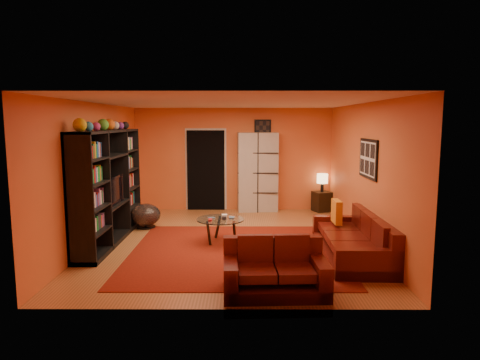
{
  "coord_description": "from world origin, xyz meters",
  "views": [
    {
      "loc": [
        0.22,
        -7.91,
        2.25
      ],
      "look_at": [
        0.19,
        0.1,
        1.16
      ],
      "focal_mm": 32.0,
      "sensor_mm": 36.0,
      "label": 1
    }
  ],
  "objects_px": {
    "entertainment_unit": "(109,186)",
    "bowl_chair": "(146,215)",
    "storage_cabinet": "(258,172)",
    "side_table": "(322,201)",
    "loveseat": "(274,270)",
    "table_lamp": "(322,179)",
    "coffee_table": "(220,221)",
    "sofa": "(356,240)",
    "tv": "(110,191)"
  },
  "relations": [
    {
      "from": "bowl_chair",
      "to": "tv",
      "type": "bearing_deg",
      "value": -109.56
    },
    {
      "from": "sofa",
      "to": "coffee_table",
      "type": "relative_size",
      "value": 2.64
    },
    {
      "from": "coffee_table",
      "to": "bowl_chair",
      "type": "distance_m",
      "value": 2.0
    },
    {
      "from": "storage_cabinet",
      "to": "side_table",
      "type": "xyz_separation_m",
      "value": [
        1.63,
        -0.05,
        -0.74
      ]
    },
    {
      "from": "tv",
      "to": "sofa",
      "type": "height_order",
      "value": "tv"
    },
    {
      "from": "storage_cabinet",
      "to": "side_table",
      "type": "relative_size",
      "value": 3.97
    },
    {
      "from": "tv",
      "to": "table_lamp",
      "type": "height_order",
      "value": "tv"
    },
    {
      "from": "coffee_table",
      "to": "entertainment_unit",
      "type": "bearing_deg",
      "value": 177.17
    },
    {
      "from": "side_table",
      "to": "table_lamp",
      "type": "distance_m",
      "value": 0.57
    },
    {
      "from": "entertainment_unit",
      "to": "bowl_chair",
      "type": "distance_m",
      "value": 1.35
    },
    {
      "from": "sofa",
      "to": "coffee_table",
      "type": "bearing_deg",
      "value": 161.15
    },
    {
      "from": "tv",
      "to": "side_table",
      "type": "distance_m",
      "value": 5.35
    },
    {
      "from": "entertainment_unit",
      "to": "sofa",
      "type": "relative_size",
      "value": 1.27
    },
    {
      "from": "tv",
      "to": "coffee_table",
      "type": "xyz_separation_m",
      "value": [
        2.04,
        -0.01,
        -0.58
      ]
    },
    {
      "from": "storage_cabinet",
      "to": "tv",
      "type": "bearing_deg",
      "value": -138.85
    },
    {
      "from": "coffee_table",
      "to": "storage_cabinet",
      "type": "height_order",
      "value": "storage_cabinet"
    },
    {
      "from": "side_table",
      "to": "table_lamp",
      "type": "bearing_deg",
      "value": 180.0
    },
    {
      "from": "side_table",
      "to": "bowl_chair",
      "type": "bearing_deg",
      "value": -156.95
    },
    {
      "from": "coffee_table",
      "to": "table_lamp",
      "type": "bearing_deg",
      "value": 49.57
    },
    {
      "from": "loveseat",
      "to": "table_lamp",
      "type": "distance_m",
      "value": 5.44
    },
    {
      "from": "sofa",
      "to": "bowl_chair",
      "type": "distance_m",
      "value": 4.44
    },
    {
      "from": "entertainment_unit",
      "to": "bowl_chair",
      "type": "relative_size",
      "value": 4.76
    },
    {
      "from": "entertainment_unit",
      "to": "coffee_table",
      "type": "height_order",
      "value": "entertainment_unit"
    },
    {
      "from": "loveseat",
      "to": "coffee_table",
      "type": "bearing_deg",
      "value": 17.36
    },
    {
      "from": "storage_cabinet",
      "to": "bowl_chair",
      "type": "height_order",
      "value": "storage_cabinet"
    },
    {
      "from": "entertainment_unit",
      "to": "bowl_chair",
      "type": "bearing_deg",
      "value": 66.38
    },
    {
      "from": "tv",
      "to": "bowl_chair",
      "type": "height_order",
      "value": "tv"
    },
    {
      "from": "sofa",
      "to": "side_table",
      "type": "bearing_deg",
      "value": 89.72
    },
    {
      "from": "loveseat",
      "to": "table_lamp",
      "type": "relative_size",
      "value": 3.05
    },
    {
      "from": "bowl_chair",
      "to": "side_table",
      "type": "height_order",
      "value": "bowl_chair"
    },
    {
      "from": "entertainment_unit",
      "to": "sofa",
      "type": "xyz_separation_m",
      "value": [
        4.42,
        -0.96,
        -0.77
      ]
    },
    {
      "from": "entertainment_unit",
      "to": "tv",
      "type": "bearing_deg",
      "value": -61.76
    },
    {
      "from": "bowl_chair",
      "to": "side_table",
      "type": "xyz_separation_m",
      "value": [
        4.08,
        1.74,
        -0.03
      ]
    },
    {
      "from": "sofa",
      "to": "loveseat",
      "type": "height_order",
      "value": "same"
    },
    {
      "from": "loveseat",
      "to": "storage_cabinet",
      "type": "relative_size",
      "value": 0.7
    },
    {
      "from": "tv",
      "to": "table_lamp",
      "type": "bearing_deg",
      "value": -57.57
    },
    {
      "from": "sofa",
      "to": "side_table",
      "type": "distance_m",
      "value": 3.71
    },
    {
      "from": "entertainment_unit",
      "to": "bowl_chair",
      "type": "xyz_separation_m",
      "value": [
        0.44,
        1.01,
        -0.77
      ]
    },
    {
      "from": "bowl_chair",
      "to": "table_lamp",
      "type": "xyz_separation_m",
      "value": [
        4.08,
        1.74,
        0.54
      ]
    },
    {
      "from": "table_lamp",
      "to": "bowl_chair",
      "type": "bearing_deg",
      "value": -156.95
    },
    {
      "from": "loveseat",
      "to": "tv",
      "type": "bearing_deg",
      "value": 48.56
    },
    {
      "from": "loveseat",
      "to": "side_table",
      "type": "relative_size",
      "value": 2.78
    },
    {
      "from": "entertainment_unit",
      "to": "loveseat",
      "type": "bearing_deg",
      "value": -39.58
    },
    {
      "from": "tv",
      "to": "loveseat",
      "type": "xyz_separation_m",
      "value": [
        2.88,
        -2.33,
        -0.7
      ]
    },
    {
      "from": "table_lamp",
      "to": "side_table",
      "type": "bearing_deg",
      "value": 0.0
    },
    {
      "from": "loveseat",
      "to": "table_lamp",
      "type": "height_order",
      "value": "table_lamp"
    },
    {
      "from": "tv",
      "to": "loveseat",
      "type": "distance_m",
      "value": 3.77
    },
    {
      "from": "loveseat",
      "to": "storage_cabinet",
      "type": "height_order",
      "value": "storage_cabinet"
    },
    {
      "from": "tv",
      "to": "storage_cabinet",
      "type": "distance_m",
      "value": 4.06
    },
    {
      "from": "storage_cabinet",
      "to": "entertainment_unit",
      "type": "bearing_deg",
      "value": -140.29
    }
  ]
}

